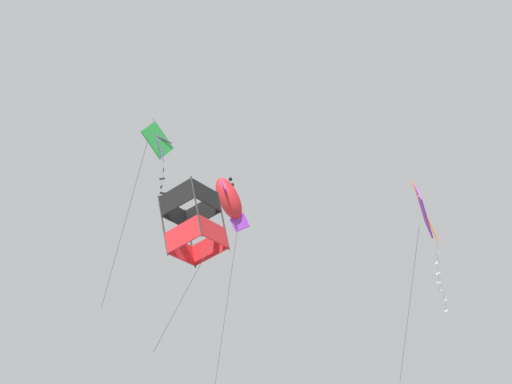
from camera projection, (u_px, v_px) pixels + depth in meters
name	position (u px, v px, depth m)	size (l,w,h in m)	color
kite_box_upper_right	(193.00, 223.00, 22.33)	(2.17, 1.92, 4.62)	black
kite_fish_near_left	(229.00, 199.00, 26.59)	(1.51, 1.36, 6.65)	red
kite_diamond_far_centre	(157.00, 143.00, 26.63)	(2.15, 1.89, 6.23)	green
kite_diamond_low_drifter	(424.00, 212.00, 28.39)	(2.32, 1.33, 6.67)	purple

